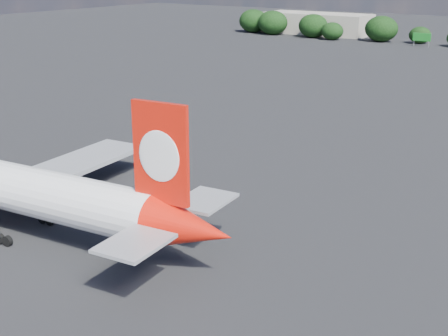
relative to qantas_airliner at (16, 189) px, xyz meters
The scene contains 4 objects.
ground 57.99m from the qantas_airliner, 87.04° to the left, with size 500.00×500.00×0.00m, color black.
qantas_airliner is the anchor object (origin of this frame).
terminal_building 199.60m from the qantas_airliner, 108.10° to the left, with size 42.00×16.00×8.00m.
highway_sign 174.37m from the qantas_airliner, 94.94° to the left, with size 6.00×0.30×4.50m.
Camera 1 is at (48.26, -34.29, 26.58)m, focal length 50.00 mm.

